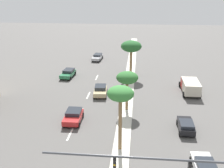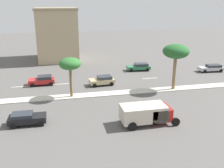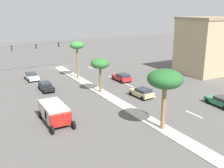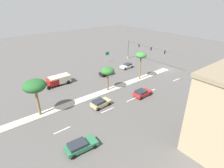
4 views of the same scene
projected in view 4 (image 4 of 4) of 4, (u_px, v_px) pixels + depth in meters
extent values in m
plane|color=#565451|center=(76.00, 102.00, 35.72)|extent=(160.00, 160.00, 0.00)
cube|color=beige|center=(34.00, 117.00, 31.06)|extent=(1.80, 74.44, 0.12)
cube|color=silver|center=(176.00, 80.00, 45.43)|extent=(0.20, 2.80, 0.01)
cube|color=silver|center=(151.00, 91.00, 39.97)|extent=(0.20, 2.80, 0.01)
cube|color=silver|center=(132.00, 99.00, 36.67)|extent=(0.20, 2.80, 0.01)
cube|color=silver|center=(108.00, 110.00, 33.17)|extent=(0.20, 2.80, 0.01)
cube|color=silver|center=(62.00, 130.00, 28.16)|extent=(0.20, 2.80, 0.01)
cylinder|color=#515459|center=(128.00, 49.00, 60.18)|extent=(0.24, 0.24, 6.10)
cylinder|color=gold|center=(128.00, 57.00, 61.40)|extent=(0.53, 0.53, 0.50)
cylinder|color=#515459|center=(151.00, 47.00, 52.19)|extent=(19.29, 0.16, 0.16)
cube|color=black|center=(139.00, 46.00, 55.83)|extent=(0.20, 0.32, 0.90)
sphere|color=yellow|center=(139.00, 46.00, 55.90)|extent=(0.18, 0.18, 0.18)
cube|color=black|center=(151.00, 49.00, 52.43)|extent=(0.20, 0.32, 0.90)
sphere|color=yellow|center=(151.00, 49.00, 52.50)|extent=(0.18, 0.18, 0.18)
cube|color=black|center=(165.00, 52.00, 49.03)|extent=(0.20, 0.32, 0.90)
sphere|color=yellow|center=(165.00, 52.00, 49.10)|extent=(0.18, 0.18, 0.18)
cylinder|color=gray|center=(109.00, 57.00, 56.86)|extent=(0.10, 0.10, 3.53)
cylinder|color=gray|center=(106.00, 58.00, 56.15)|extent=(0.10, 0.10, 3.53)
cube|color=#19723F|center=(107.00, 53.00, 55.96)|extent=(0.08, 1.40, 1.02)
cylinder|color=olive|center=(140.00, 68.00, 44.31)|extent=(0.37, 0.37, 5.74)
ellipsoid|color=#387F38|center=(141.00, 55.00, 42.87)|extent=(2.66, 2.66, 1.46)
cylinder|color=brown|center=(108.00, 82.00, 39.30)|extent=(0.36, 0.36, 4.06)
ellipsoid|color=#2D6B2D|center=(108.00, 71.00, 38.19)|extent=(2.93, 2.93, 1.61)
cylinder|color=olive|center=(38.00, 102.00, 30.72)|extent=(0.47, 0.47, 4.95)
ellipsoid|color=#235B28|center=(34.00, 86.00, 29.36)|extent=(3.77, 3.77, 2.07)
cube|color=#287047|center=(81.00, 146.00, 24.36)|extent=(2.19, 4.49, 0.59)
cube|color=#262B33|center=(77.00, 145.00, 23.86)|extent=(1.86, 2.52, 0.46)
cylinder|color=black|center=(88.00, 139.00, 25.93)|extent=(0.27, 0.65, 0.64)
cylinder|color=black|center=(95.00, 147.00, 24.61)|extent=(0.27, 0.65, 0.64)
cylinder|color=black|center=(68.00, 148.00, 24.38)|extent=(0.27, 0.65, 0.64)
cylinder|color=black|center=(74.00, 157.00, 23.05)|extent=(0.27, 0.65, 0.64)
cube|color=red|center=(143.00, 93.00, 37.74)|extent=(2.06, 3.96, 0.64)
cube|color=#262B33|center=(141.00, 92.00, 37.22)|extent=(1.83, 2.19, 0.45)
cylinder|color=black|center=(143.00, 91.00, 39.32)|extent=(0.23, 0.64, 0.64)
cylinder|color=black|center=(150.00, 94.00, 38.00)|extent=(0.23, 0.64, 0.64)
cylinder|color=black|center=(135.00, 95.00, 37.75)|extent=(0.23, 0.64, 0.64)
cylinder|color=black|center=(141.00, 98.00, 36.43)|extent=(0.23, 0.64, 0.64)
cube|color=black|center=(107.00, 73.00, 47.89)|extent=(1.75, 3.89, 0.64)
cube|color=#262B33|center=(108.00, 71.00, 47.94)|extent=(1.56, 2.15, 0.36)
cylinder|color=black|center=(104.00, 76.00, 46.70)|extent=(0.23, 0.64, 0.64)
cylinder|color=black|center=(101.00, 74.00, 47.85)|extent=(0.23, 0.64, 0.64)
cylinder|color=black|center=(112.00, 74.00, 48.20)|extent=(0.23, 0.64, 0.64)
cylinder|color=black|center=(109.00, 72.00, 49.35)|extent=(0.23, 0.64, 0.64)
cube|color=tan|center=(101.00, 103.00, 34.12)|extent=(2.17, 3.95, 0.65)
cube|color=#262B33|center=(99.00, 102.00, 33.59)|extent=(1.86, 2.22, 0.47)
cylinder|color=black|center=(103.00, 100.00, 35.68)|extent=(0.27, 0.65, 0.64)
cylinder|color=black|center=(109.00, 104.00, 34.48)|extent=(0.27, 0.65, 0.64)
cylinder|color=black|center=(92.00, 105.00, 34.04)|extent=(0.27, 0.65, 0.64)
cylinder|color=black|center=(98.00, 109.00, 32.85)|extent=(0.27, 0.65, 0.64)
cube|color=silver|center=(127.00, 66.00, 52.60)|extent=(1.98, 3.95, 0.58)
cube|color=#262B33|center=(128.00, 64.00, 52.67)|extent=(1.73, 2.20, 0.40)
cylinder|color=black|center=(125.00, 69.00, 51.33)|extent=(0.24, 0.65, 0.64)
cylinder|color=black|center=(121.00, 67.00, 52.52)|extent=(0.24, 0.65, 0.64)
cylinder|color=black|center=(132.00, 67.00, 52.93)|extent=(0.24, 0.65, 0.64)
cylinder|color=black|center=(128.00, 65.00, 54.12)|extent=(0.24, 0.65, 0.64)
cube|color=#B21E19|center=(53.00, 82.00, 41.70)|extent=(2.41, 2.24, 1.36)
cube|color=beige|center=(60.00, 79.00, 42.62)|extent=(2.41, 4.76, 1.65)
cylinder|color=black|center=(49.00, 88.00, 40.35)|extent=(0.28, 0.90, 0.90)
cylinder|color=black|center=(45.00, 84.00, 42.04)|extent=(0.28, 0.90, 0.90)
cylinder|color=black|center=(68.00, 82.00, 43.00)|extent=(0.28, 0.90, 0.90)
cylinder|color=black|center=(64.00, 79.00, 44.69)|extent=(0.28, 0.90, 0.90)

